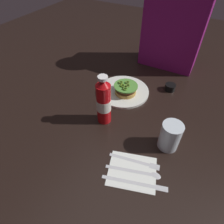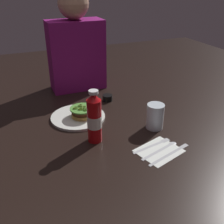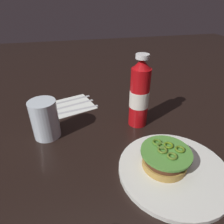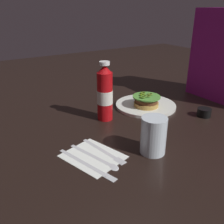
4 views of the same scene
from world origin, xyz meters
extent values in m
plane|color=black|center=(0.00, 0.00, 0.00)|extent=(3.00, 3.00, 0.00)
cylinder|color=silver|center=(-0.14, 0.12, 0.01)|extent=(0.26, 0.26, 0.01)
cylinder|color=#B1893F|center=(-0.12, 0.11, 0.02)|extent=(0.11, 0.11, 0.02)
cylinder|color=#512D19|center=(-0.12, 0.11, 0.04)|extent=(0.10, 0.10, 0.02)
cylinder|color=red|center=(-0.12, 0.11, 0.05)|extent=(0.09, 0.09, 0.01)
cylinder|color=#508F37|center=(-0.12, 0.11, 0.06)|extent=(0.12, 0.12, 0.01)
torus|color=#466B25|center=(-0.12, 0.09, 0.06)|extent=(0.02, 0.02, 0.01)
torus|color=#48721D|center=(-0.11, 0.08, 0.06)|extent=(0.02, 0.02, 0.01)
torus|color=#567223|center=(-0.12, 0.13, 0.06)|extent=(0.02, 0.02, 0.01)
torus|color=#587915|center=(-0.13, 0.09, 0.06)|extent=(0.02, 0.02, 0.01)
torus|color=#597423|center=(-0.11, 0.10, 0.06)|extent=(0.02, 0.02, 0.01)
torus|color=#53711A|center=(-0.15, 0.11, 0.06)|extent=(0.02, 0.02, 0.01)
cylinder|color=#B40D12|center=(-0.13, -0.10, 0.09)|extent=(0.06, 0.06, 0.19)
cone|color=#B40D12|center=(-0.13, -0.10, 0.20)|extent=(0.05, 0.05, 0.03)
cylinder|color=white|center=(-0.13, -0.10, 0.22)|extent=(0.04, 0.04, 0.01)
cylinder|color=white|center=(-0.13, -0.10, 0.09)|extent=(0.06, 0.06, 0.05)
cylinder|color=silver|center=(0.16, -0.10, 0.06)|extent=(0.08, 0.08, 0.12)
cylinder|color=black|center=(0.07, 0.25, 0.02)|extent=(0.05, 0.05, 0.03)
cube|color=white|center=(0.08, -0.27, 0.00)|extent=(0.20, 0.18, 0.00)
cube|color=silver|center=(0.09, -0.31, 0.00)|extent=(0.19, 0.07, 0.00)
cube|color=silver|center=(0.18, -0.28, 0.00)|extent=(0.08, 0.04, 0.00)
cube|color=silver|center=(0.08, -0.27, 0.00)|extent=(0.19, 0.07, 0.00)
ellipsoid|color=silver|center=(0.16, -0.24, 0.00)|extent=(0.04, 0.03, 0.00)
cube|color=silver|center=(0.07, -0.23, 0.00)|extent=(0.18, 0.05, 0.00)
cube|color=silver|center=(0.15, -0.21, 0.00)|extent=(0.04, 0.03, 0.00)
cube|color=#7B1564|center=(-0.03, 0.50, 0.20)|extent=(0.32, 0.16, 0.40)
sphere|color=tan|center=(-0.03, 0.50, 0.49)|extent=(0.17, 0.17, 0.17)
camera|label=1|loc=(0.18, -0.59, 0.62)|focal=30.43mm
camera|label=2|loc=(-0.41, -0.98, 0.62)|focal=41.90mm
camera|label=3|loc=(0.08, 0.41, 0.37)|focal=31.53mm
camera|label=4|loc=(0.65, -0.56, 0.42)|focal=40.45mm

